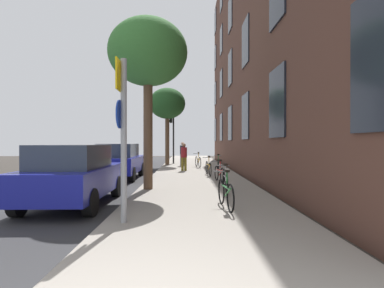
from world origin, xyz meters
The scene contains 18 objects.
ground_plane centered at (-2.40, 15.00, 0.00)m, with size 41.80×41.80×0.00m, color #332D28.
road_asphalt centered at (-4.50, 15.00, 0.01)m, with size 7.00×38.00×0.01m, color #2D2D30.
sidewalk centered at (1.10, 15.00, 0.06)m, with size 4.20×38.00×0.12m, color gray.
building_facade centered at (3.69, 14.50, 7.47)m, with size 0.56×27.00×14.90m.
sign_post centered at (-0.60, 3.75, 2.01)m, with size 0.15×0.60×3.21m.
traffic_light centered at (-0.43, 20.42, 2.77)m, with size 0.43×0.24×3.89m.
tree_near centered at (-0.64, 8.03, 4.68)m, with size 2.66×2.66×5.75m.
tree_far centered at (-0.72, 19.30, 4.41)m, with size 2.56×2.56×5.43m.
bicycle_0 centered at (1.59, 4.99, 0.49)m, with size 0.42×1.62×0.94m.
bicycle_1 centered at (1.89, 7.39, 0.47)m, with size 0.42×1.71×0.91m.
bicycle_2 centered at (1.96, 9.79, 0.47)m, with size 0.42×1.56×0.90m.
bicycle_3 centered at (1.70, 12.19, 0.49)m, with size 0.42×1.68×0.95m.
bicycle_4 centered at (2.41, 14.59, 0.49)m, with size 0.42×1.68×0.94m.
bicycle_5 centered at (1.38, 16.99, 0.50)m, with size 0.46×1.66×0.97m.
pedestrian_0 centered at (0.51, 14.61, 0.99)m, with size 0.48×0.48×1.52m.
pedestrian_1 centered at (0.38, 18.31, 1.04)m, with size 0.51×0.51×1.60m.
car_0 centered at (-2.34, 5.89, 0.84)m, with size 1.86×3.97×1.62m.
car_1 centered at (-2.47, 11.89, 0.84)m, with size 1.85×3.95×1.62m.
Camera 1 is at (0.67, -2.23, 1.69)m, focal length 28.43 mm.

